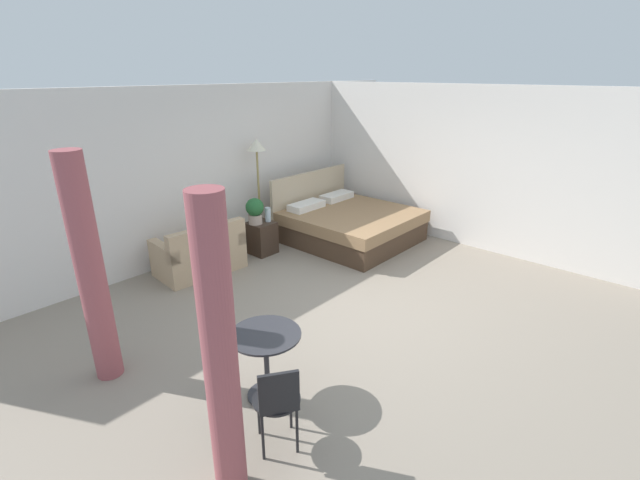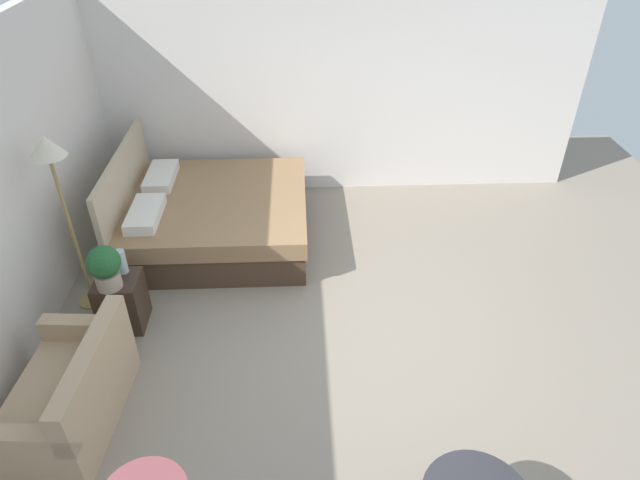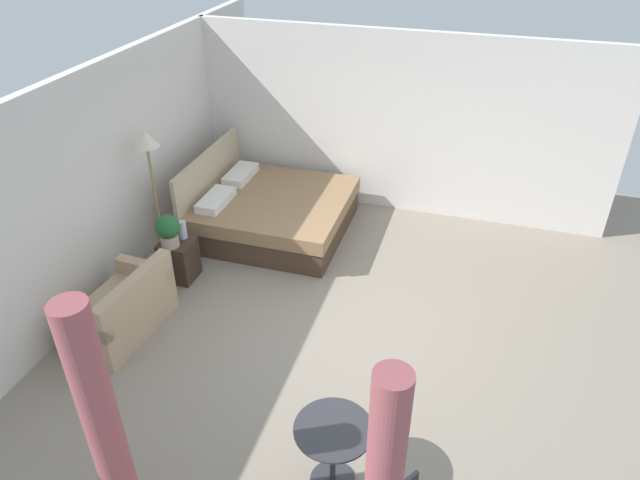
# 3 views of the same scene
# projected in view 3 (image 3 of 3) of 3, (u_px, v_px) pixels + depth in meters

# --- Properties ---
(ground_plane) EXTENTS (9.16, 9.19, 0.02)m
(ground_plane) POSITION_uv_depth(u_px,v_px,m) (343.00, 329.00, 6.77)
(ground_plane) COLOR gray
(wall_back) EXTENTS (9.16, 0.12, 2.72)m
(wall_back) POSITION_uv_depth(u_px,v_px,m) (92.00, 189.00, 6.80)
(wall_back) COLOR silver
(wall_back) RESTS_ON ground
(wall_right) EXTENTS (0.12, 6.19, 2.72)m
(wall_right) POSITION_uv_depth(u_px,v_px,m) (399.00, 125.00, 8.52)
(wall_right) COLOR silver
(wall_right) RESTS_ON ground
(bed) EXTENTS (2.01, 2.09, 1.13)m
(bed) POSITION_uv_depth(u_px,v_px,m) (271.00, 212.00, 8.47)
(bed) COLOR #473323
(bed) RESTS_ON ground
(couch) EXTENTS (1.30, 0.83, 0.80)m
(couch) POSITION_uv_depth(u_px,v_px,m) (121.00, 311.00, 6.58)
(couch) COLOR tan
(couch) RESTS_ON ground
(nightstand) EXTENTS (0.40, 0.41, 0.55)m
(nightstand) POSITION_uv_depth(u_px,v_px,m) (179.00, 260.00, 7.47)
(nightstand) COLOR #38281E
(nightstand) RESTS_ON ground
(potted_plant) EXTENTS (0.30, 0.30, 0.43)m
(potted_plant) POSITION_uv_depth(u_px,v_px,m) (168.00, 230.00, 7.13)
(potted_plant) COLOR tan
(potted_plant) RESTS_ON nightstand
(vase) EXTENTS (0.10, 0.10, 0.24)m
(vase) POSITION_uv_depth(u_px,v_px,m) (183.00, 230.00, 7.35)
(vase) COLOR silver
(vase) RESTS_ON nightstand
(floor_lamp) EXTENTS (0.32, 0.32, 1.85)m
(floor_lamp) POSITION_uv_depth(u_px,v_px,m) (148.00, 154.00, 7.18)
(floor_lamp) COLOR #99844C
(floor_lamp) RESTS_ON ground
(balcony_table) EXTENTS (0.66, 0.66, 0.69)m
(balcony_table) POSITION_uv_depth(u_px,v_px,m) (333.00, 445.00, 4.80)
(balcony_table) COLOR #2D2D33
(balcony_table) RESTS_ON ground
(curtain_right) EXTENTS (0.26, 0.26, 2.29)m
(curtain_right) POSITION_uv_depth(u_px,v_px,m) (104.00, 430.00, 4.12)
(curtain_right) COLOR #994C51
(curtain_right) RESTS_ON ground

